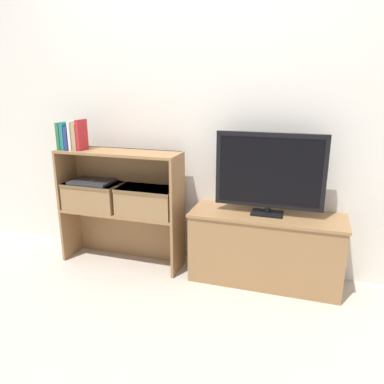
% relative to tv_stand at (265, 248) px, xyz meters
% --- Properties ---
extents(ground_plane, '(16.00, 16.00, 0.00)m').
position_rel_tv_stand_xyz_m(ground_plane, '(-0.54, -0.18, -0.26)').
color(ground_plane, '#BCB2A3').
extents(wall_back, '(10.00, 0.05, 2.40)m').
position_rel_tv_stand_xyz_m(wall_back, '(-0.54, 0.22, 0.94)').
color(wall_back, silver).
rests_on(wall_back, ground_plane).
extents(tv_stand, '(1.09, 0.38, 0.52)m').
position_rel_tv_stand_xyz_m(tv_stand, '(0.00, 0.00, 0.00)').
color(tv_stand, olive).
rests_on(tv_stand, ground_plane).
extents(tv, '(0.75, 0.14, 0.57)m').
position_rel_tv_stand_xyz_m(tv, '(0.00, -0.00, 0.56)').
color(tv, black).
rests_on(tv, tv_stand).
extents(bookshelf_lower_tier, '(0.97, 0.28, 0.44)m').
position_rel_tv_stand_xyz_m(bookshelf_lower_tier, '(-1.13, 0.02, 0.02)').
color(bookshelf_lower_tier, olive).
rests_on(bookshelf_lower_tier, ground_plane).
extents(bookshelf_upper_tier, '(0.97, 0.28, 0.48)m').
position_rel_tv_stand_xyz_m(bookshelf_upper_tier, '(-1.13, 0.02, 0.48)').
color(bookshelf_upper_tier, olive).
rests_on(bookshelf_upper_tier, bookshelf_lower_tier).
extents(book_forest, '(0.03, 0.15, 0.21)m').
position_rel_tv_stand_xyz_m(book_forest, '(-1.58, -0.08, 0.76)').
color(book_forest, '#286638').
rests_on(book_forest, bookshelf_upper_tier).
extents(book_teal, '(0.03, 0.16, 0.21)m').
position_rel_tv_stand_xyz_m(book_teal, '(-1.54, -0.08, 0.76)').
color(book_teal, '#1E7075').
rests_on(book_teal, bookshelf_upper_tier).
extents(book_navy, '(0.03, 0.15, 0.18)m').
position_rel_tv_stand_xyz_m(book_navy, '(-1.51, -0.08, 0.75)').
color(book_navy, navy).
rests_on(book_navy, bookshelf_upper_tier).
extents(book_ivory, '(0.02, 0.15, 0.22)m').
position_rel_tv_stand_xyz_m(book_ivory, '(-1.48, -0.08, 0.77)').
color(book_ivory, silver).
rests_on(book_ivory, bookshelf_upper_tier).
extents(book_tan, '(0.03, 0.13, 0.20)m').
position_rel_tv_stand_xyz_m(book_tan, '(-1.45, -0.08, 0.76)').
color(book_tan, tan).
rests_on(book_tan, bookshelf_upper_tier).
extents(book_crimson, '(0.03, 0.13, 0.23)m').
position_rel_tv_stand_xyz_m(book_crimson, '(-1.41, -0.08, 0.77)').
color(book_crimson, '#B22328').
rests_on(book_crimson, bookshelf_upper_tier).
extents(storage_basket_left, '(0.44, 0.25, 0.21)m').
position_rel_tv_stand_xyz_m(storage_basket_left, '(-1.37, -0.06, 0.30)').
color(storage_basket_left, '#937047').
rests_on(storage_basket_left, bookshelf_lower_tier).
extents(storage_basket_right, '(0.44, 0.25, 0.21)m').
position_rel_tv_stand_xyz_m(storage_basket_right, '(-0.90, -0.06, 0.30)').
color(storage_basket_right, '#937047').
rests_on(storage_basket_right, bookshelf_lower_tier).
extents(laptop, '(0.33, 0.23, 0.02)m').
position_rel_tv_stand_xyz_m(laptop, '(-1.37, -0.06, 0.40)').
color(laptop, '#2D2D33').
rests_on(laptop, storage_basket_left).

